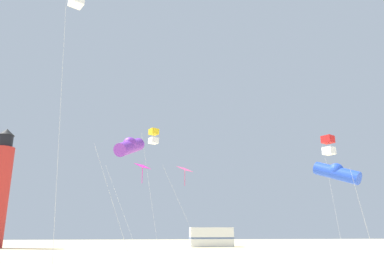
# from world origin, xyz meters

# --- Properties ---
(kite_tube_violet) EXTENTS (2.58, 3.05, 7.30)m
(kite_tube_violet) POSITION_xyz_m (-1.10, 13.34, 6.60)
(kite_tube_violet) COLOR silver
(kite_tube_violet) RESTS_ON ground
(kite_diamond_magenta) EXTENTS (3.13, 3.13, 6.85)m
(kite_diamond_magenta) POSITION_xyz_m (-0.51, 19.53, 6.39)
(kite_diamond_magenta) COLOR silver
(kite_diamond_magenta) RESTS_ON ground
(kite_tube_blue) EXTENTS (2.69, 2.85, 6.01)m
(kite_tube_blue) POSITION_xyz_m (9.96, 12.51, 5.30)
(kite_tube_blue) COLOR silver
(kite_tube_blue) RESTS_ON ground
(kite_box_gold) EXTENTS (1.62, 1.32, 9.80)m
(kite_box_gold) POSITION_xyz_m (0.29, 21.11, 9.20)
(kite_box_gold) COLOR silver
(kite_box_gold) RESTS_ON ground
(kite_diamond_rainbow) EXTENTS (3.01, 2.27, 6.76)m
(kite_diamond_rainbow) POSITION_xyz_m (2.56, 19.89, 6.32)
(kite_diamond_rainbow) COLOR silver
(kite_diamond_rainbow) RESTS_ON ground
(kite_box_scarlet) EXTENTS (0.83, 0.83, 7.82)m
(kite_box_scarlet) POSITION_xyz_m (10.63, 14.31, 7.23)
(kite_box_scarlet) COLOR silver
(kite_box_scarlet) RESTS_ON ground
(rv_van_white) EXTENTS (6.44, 2.35, 2.80)m
(rv_van_white) POSITION_xyz_m (9.83, 49.72, 1.39)
(rv_van_white) COLOR white
(rv_van_white) RESTS_ON ground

